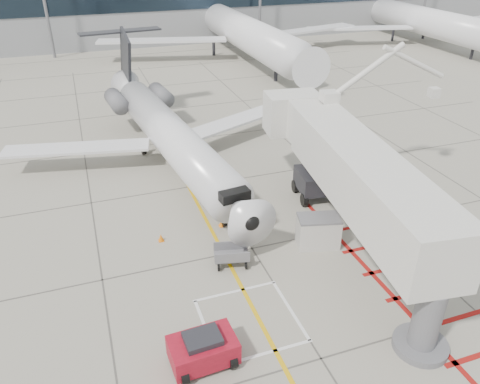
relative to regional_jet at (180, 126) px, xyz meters
name	(u,v)px	position (x,y,z in m)	size (l,w,h in m)	color
ground_plane	(281,295)	(1.60, -13.52, -3.88)	(260.00, 260.00, 0.00)	gray
regional_jet	(180,126)	(0.00, 0.00, 0.00)	(23.46, 29.57, 7.75)	silver
jet_bridge	(363,189)	(6.66, -11.69, 0.06)	(9.31, 19.66, 7.86)	silver
pushback_tug	(203,349)	(-2.96, -16.10, -3.11)	(2.64, 1.65, 1.54)	maroon
baggage_cart	(232,255)	(0.11, -10.46, -3.31)	(1.79, 1.13, 1.13)	slate
ground_power_unit	(318,231)	(5.13, -10.37, -2.98)	(2.26, 1.32, 1.79)	beige
cone_nose	(161,238)	(-2.97, -7.15, -3.65)	(0.32, 0.32, 0.44)	orange
cone_side	(222,222)	(0.71, -6.83, -3.62)	(0.36, 0.36, 0.50)	orange
bg_aircraft_c	(240,9)	(15.61, 32.48, 2.35)	(37.38, 41.53, 12.46)	silver
bg_aircraft_d	(422,2)	(44.50, 32.48, 1.94)	(34.92, 38.80, 11.64)	silver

